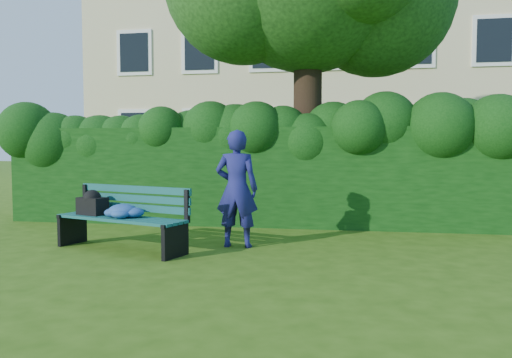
# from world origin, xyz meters

# --- Properties ---
(ground) EXTENTS (80.00, 80.00, 0.00)m
(ground) POSITION_xyz_m (0.00, 0.00, 0.00)
(ground) COLOR #2E510F
(ground) RESTS_ON ground
(apartment_building) EXTENTS (16.00, 8.08, 12.00)m
(apartment_building) POSITION_xyz_m (-0.00, 13.99, 6.00)
(apartment_building) COLOR #CFC18B
(apartment_building) RESTS_ON ground
(hedge) EXTENTS (10.00, 1.00, 1.80)m
(hedge) POSITION_xyz_m (0.00, 2.20, 0.90)
(hedge) COLOR #0B330B
(hedge) RESTS_ON ground
(park_bench) EXTENTS (2.09, 1.19, 0.89)m
(park_bench) POSITION_xyz_m (-1.80, -0.45, 0.50)
(park_bench) COLOR #0D443C
(park_bench) RESTS_ON ground
(man_reading) EXTENTS (0.62, 0.41, 1.69)m
(man_reading) POSITION_xyz_m (-0.18, -0.00, 0.85)
(man_reading) COLOR navy
(man_reading) RESTS_ON ground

